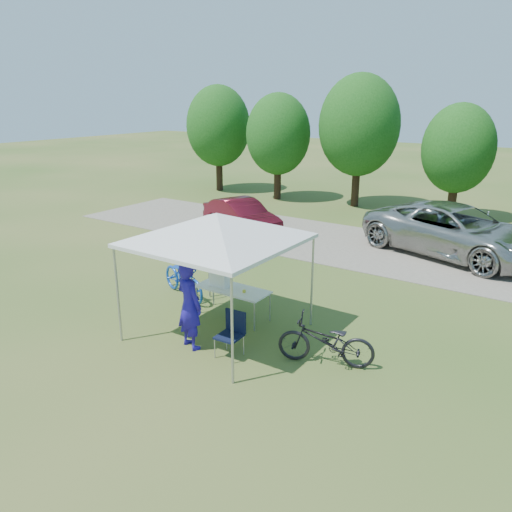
{
  "coord_description": "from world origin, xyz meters",
  "views": [
    {
      "loc": [
        6.36,
        -7.9,
        5.03
      ],
      "look_at": [
        -0.37,
        2.0,
        1.2
      ],
      "focal_mm": 35.0,
      "sensor_mm": 36.0,
      "label": 1
    }
  ],
  "objects_px": {
    "minivan": "(455,231)",
    "folding_table": "(232,290)",
    "folding_chair": "(232,330)",
    "cooler": "(221,279)",
    "sedan": "(241,216)",
    "cyclist": "(189,305)",
    "bike_dark": "(326,341)",
    "bike_blue": "(184,278)"
  },
  "relations": [
    {
      "from": "bike_dark",
      "to": "sedan",
      "type": "xyz_separation_m",
      "value": [
        -7.21,
        7.19,
        0.16
      ]
    },
    {
      "from": "bike_blue",
      "to": "minivan",
      "type": "xyz_separation_m",
      "value": [
        4.97,
        7.64,
        0.33
      ]
    },
    {
      "from": "minivan",
      "to": "folding_table",
      "type": "bearing_deg",
      "value": 175.97
    },
    {
      "from": "bike_dark",
      "to": "folding_chair",
      "type": "bearing_deg",
      "value": -87.63
    },
    {
      "from": "folding_chair",
      "to": "cooler",
      "type": "height_order",
      "value": "cooler"
    },
    {
      "from": "bike_blue",
      "to": "bike_dark",
      "type": "bearing_deg",
      "value": -83.05
    },
    {
      "from": "folding_table",
      "to": "cyclist",
      "type": "distance_m",
      "value": 1.7
    },
    {
      "from": "folding_chair",
      "to": "cyclist",
      "type": "relative_size",
      "value": 0.49
    },
    {
      "from": "bike_dark",
      "to": "minivan",
      "type": "height_order",
      "value": "minivan"
    },
    {
      "from": "folding_table",
      "to": "cyclist",
      "type": "height_order",
      "value": "cyclist"
    },
    {
      "from": "folding_chair",
      "to": "minivan",
      "type": "bearing_deg",
      "value": 74.72
    },
    {
      "from": "folding_chair",
      "to": "sedan",
      "type": "distance_m",
      "value": 9.59
    },
    {
      "from": "cyclist",
      "to": "sedan",
      "type": "height_order",
      "value": "cyclist"
    },
    {
      "from": "minivan",
      "to": "sedan",
      "type": "bearing_deg",
      "value": 118.89
    },
    {
      "from": "bike_dark",
      "to": "bike_blue",
      "type": "bearing_deg",
      "value": -122.38
    },
    {
      "from": "minivan",
      "to": "sedan",
      "type": "distance_m",
      "value": 7.67
    },
    {
      "from": "folding_table",
      "to": "minivan",
      "type": "xyz_separation_m",
      "value": [
        3.13,
        7.97,
        0.16
      ]
    },
    {
      "from": "folding_table",
      "to": "cyclist",
      "type": "bearing_deg",
      "value": -84.72
    },
    {
      "from": "sedan",
      "to": "folding_chair",
      "type": "bearing_deg",
      "value": -123.15
    },
    {
      "from": "folding_table",
      "to": "bike_dark",
      "type": "distance_m",
      "value": 2.93
    },
    {
      "from": "minivan",
      "to": "sedan",
      "type": "relative_size",
      "value": 1.56
    },
    {
      "from": "cooler",
      "to": "cyclist",
      "type": "distance_m",
      "value": 1.75
    },
    {
      "from": "folding_chair",
      "to": "minivan",
      "type": "distance_m",
      "value": 9.64
    },
    {
      "from": "cyclist",
      "to": "sedan",
      "type": "distance_m",
      "value": 9.31
    },
    {
      "from": "cyclist",
      "to": "bike_blue",
      "type": "relative_size",
      "value": 0.95
    },
    {
      "from": "sedan",
      "to": "minivan",
      "type": "bearing_deg",
      "value": -56.37
    },
    {
      "from": "folding_chair",
      "to": "bike_blue",
      "type": "bearing_deg",
      "value": 145.71
    },
    {
      "from": "minivan",
      "to": "cooler",
      "type": "bearing_deg",
      "value": 173.83
    },
    {
      "from": "cyclist",
      "to": "sedan",
      "type": "bearing_deg",
      "value": -46.27
    },
    {
      "from": "folding_table",
      "to": "sedan",
      "type": "relative_size",
      "value": 0.46
    },
    {
      "from": "folding_table",
      "to": "cooler",
      "type": "relative_size",
      "value": 3.77
    },
    {
      "from": "bike_dark",
      "to": "sedan",
      "type": "relative_size",
      "value": 0.49
    },
    {
      "from": "bike_dark",
      "to": "folding_table",
      "type": "bearing_deg",
      "value": -124.23
    },
    {
      "from": "sedan",
      "to": "bike_dark",
      "type": "bearing_deg",
      "value": -112.78
    },
    {
      "from": "folding_chair",
      "to": "cooler",
      "type": "relative_size",
      "value": 1.96
    },
    {
      "from": "cyclist",
      "to": "minivan",
      "type": "height_order",
      "value": "cyclist"
    },
    {
      "from": "cyclist",
      "to": "bike_blue",
      "type": "bearing_deg",
      "value": -30.64
    },
    {
      "from": "bike_blue",
      "to": "bike_dark",
      "type": "height_order",
      "value": "bike_blue"
    },
    {
      "from": "bike_blue",
      "to": "folding_table",
      "type": "bearing_deg",
      "value": -80.18
    },
    {
      "from": "folding_table",
      "to": "bike_blue",
      "type": "xyz_separation_m",
      "value": [
        -1.84,
        0.33,
        -0.17
      ]
    },
    {
      "from": "folding_chair",
      "to": "cooler",
      "type": "xyz_separation_m",
      "value": [
        -1.42,
        1.45,
        0.36
      ]
    },
    {
      "from": "cooler",
      "to": "minivan",
      "type": "distance_m",
      "value": 8.69
    }
  ]
}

